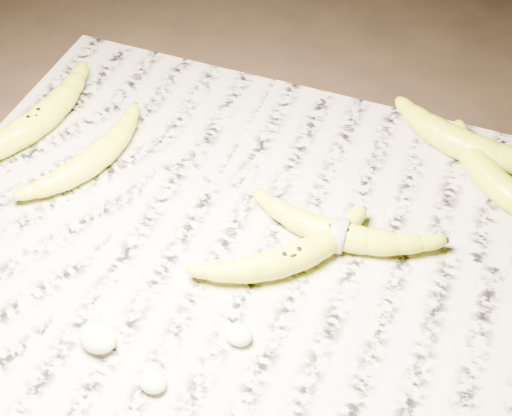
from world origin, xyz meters
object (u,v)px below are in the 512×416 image
at_px(banana_upper_a, 497,182).
at_px(banana_upper_b, 469,145).
at_px(banana_left_b, 95,156).
at_px(banana_taped, 339,233).
at_px(banana_left_a, 35,121).
at_px(banana_center, 290,257).

bearing_deg(banana_upper_a, banana_upper_b, 170.35).
bearing_deg(banana_left_b, banana_upper_b, -50.94).
height_order(banana_left_b, banana_taped, banana_left_b).
xyz_separation_m(banana_left_a, banana_center, (0.39, -0.08, -0.00)).
distance_m(banana_left_a, banana_left_b, 0.11).
distance_m(banana_left_b, banana_taped, 0.32).
height_order(banana_center, banana_upper_b, banana_upper_b).
height_order(banana_left_a, banana_center, banana_left_a).
relative_size(banana_upper_a, banana_upper_b, 0.97).
distance_m(banana_left_b, banana_upper_b, 0.47).
bearing_deg(banana_taped, banana_left_b, 177.05).
distance_m(banana_taped, banana_upper_b, 0.23).
bearing_deg(banana_taped, banana_center, -128.22).
distance_m(banana_left_b, banana_upper_a, 0.50).
distance_m(banana_center, banana_upper_a, 0.28).
bearing_deg(banana_left_a, banana_center, -89.55).
bearing_deg(banana_upper_a, banana_center, -94.64).
relative_size(banana_left_b, banana_upper_a, 0.94).
relative_size(banana_left_a, banana_upper_b, 1.13).
distance_m(banana_center, banana_taped, 0.07).
xyz_separation_m(banana_left_b, banana_upper_b, (0.43, 0.20, 0.00)).
relative_size(banana_center, banana_taped, 0.94).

